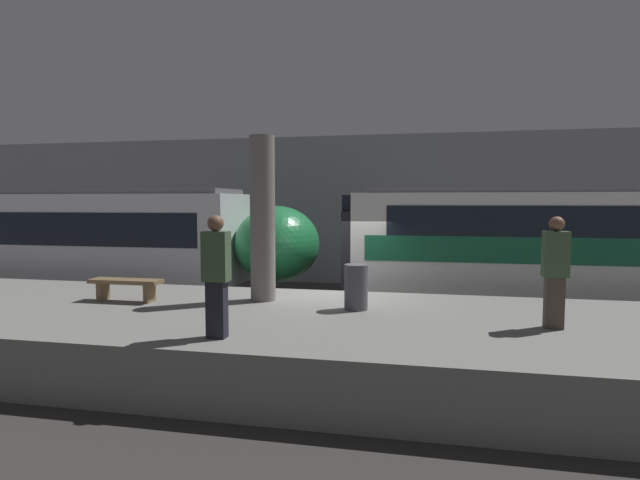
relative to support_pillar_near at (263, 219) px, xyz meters
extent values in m
plane|color=#33302D|center=(1.20, 1.40, -2.64)|extent=(120.00, 120.00, 0.00)
cube|color=slate|center=(1.20, -1.09, -2.16)|extent=(40.00, 4.98, 0.96)
cube|color=gray|center=(1.20, 8.27, 0.04)|extent=(50.00, 0.15, 5.36)
cylinder|color=slate|center=(0.00, 0.00, 0.00)|extent=(0.51, 0.51, 3.35)
cube|color=black|center=(-10.37, 4.16, -2.34)|extent=(15.36, 2.51, 0.59)
cube|color=silver|center=(-10.37, 4.16, -0.74)|extent=(16.70, 3.06, 2.62)
ellipsoid|color=#238447|center=(-0.92, 4.16, -0.87)|extent=(2.42, 2.82, 2.20)
sphere|color=#F2EFCC|center=(0.03, 4.16, -1.26)|extent=(0.20, 0.20, 0.20)
cube|color=black|center=(1.31, 4.16, -0.95)|extent=(0.25, 3.00, 2.10)
cube|color=black|center=(1.31, 4.16, 0.10)|extent=(0.25, 2.70, 0.84)
sphere|color=#EA4C42|center=(1.15, 3.47, -1.32)|extent=(0.18, 0.18, 0.18)
sphere|color=#EA4C42|center=(1.15, 4.85, -1.32)|extent=(0.18, 0.18, 0.18)
cube|color=black|center=(0.22, -2.87, -1.25)|extent=(0.28, 0.20, 0.85)
cube|color=#3D5638|center=(0.22, -2.87, -0.46)|extent=(0.38, 0.24, 0.74)
sphere|color=brown|center=(0.22, -2.87, 0.03)|extent=(0.24, 0.24, 0.24)
cube|color=#473D33|center=(5.26, -1.26, -1.26)|extent=(0.28, 0.20, 0.83)
cube|color=#3D5638|center=(5.26, -1.26, -0.48)|extent=(0.38, 0.24, 0.72)
sphere|color=brown|center=(5.26, -1.26, 0.00)|extent=(0.23, 0.23, 0.23)
cube|color=brown|center=(-3.22, -0.67, -1.47)|extent=(0.10, 0.32, 0.41)
cube|color=brown|center=(-2.17, -0.67, -1.47)|extent=(0.10, 0.32, 0.41)
cube|color=brown|center=(-2.70, -0.67, -1.26)|extent=(1.50, 0.40, 0.08)
cylinder|color=#4C4C51|center=(1.99, -0.50, -1.25)|extent=(0.44, 0.44, 0.85)
camera|label=1|loc=(3.19, -9.69, 0.34)|focal=28.00mm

